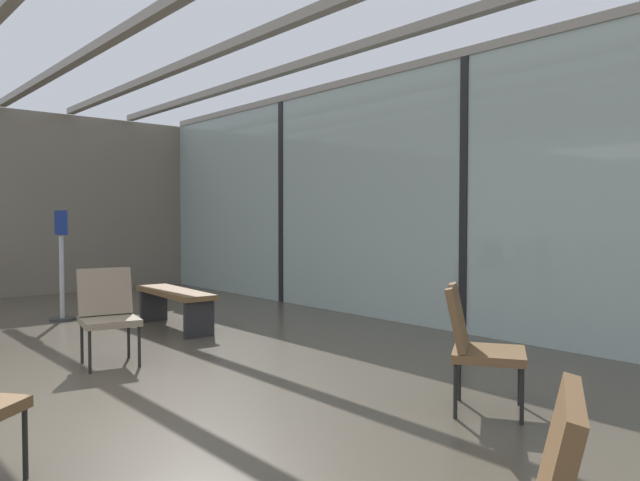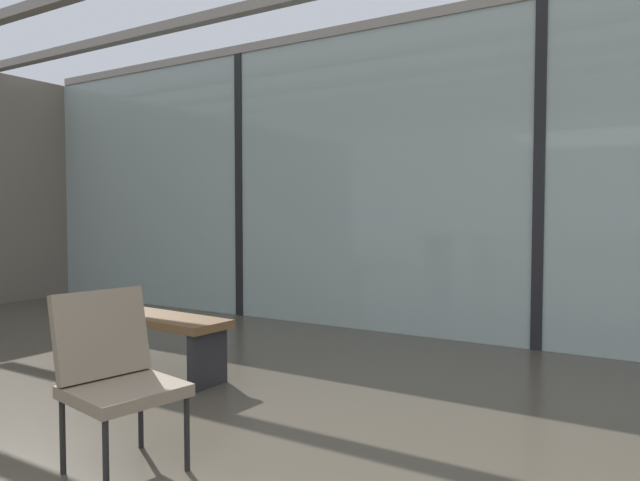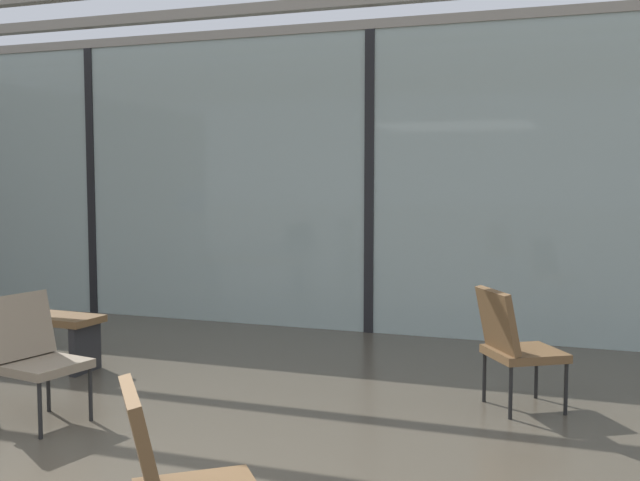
{
  "view_description": "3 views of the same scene",
  "coord_description": "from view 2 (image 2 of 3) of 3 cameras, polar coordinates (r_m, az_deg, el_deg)",
  "views": [
    {
      "loc": [
        4.15,
        -0.58,
        1.33
      ],
      "look_at": [
        -1.38,
        4.16,
        1.07
      ],
      "focal_mm": 33.55,
      "sensor_mm": 36.0,
      "label": 1
    },
    {
      "loc": [
        1.08,
        -0.39,
        1.26
      ],
      "look_at": [
        -1.44,
        3.7,
        1.03
      ],
      "focal_mm": 32.61,
      "sensor_mm": 36.0,
      "label": 2
    },
    {
      "loc": [
        2.29,
        -2.63,
        1.67
      ],
      "look_at": [
        -1.27,
        7.12,
        0.8
      ],
      "focal_mm": 43.13,
      "sensor_mm": 36.0,
      "label": 3
    }
  ],
  "objects": [
    {
      "name": "window_mullion_1",
      "position": [
        5.7,
        20.78,
        5.89
      ],
      "size": [
        0.1,
        0.12,
        3.19
      ],
      "primitive_type": "cube",
      "color": "black",
      "rests_on": "ground"
    },
    {
      "name": "window_mullion_0",
      "position": [
        7.23,
        -7.74,
        5.33
      ],
      "size": [
        0.1,
        0.12,
        3.19
      ],
      "primitive_type": "cube",
      "color": "black",
      "rests_on": "ground"
    },
    {
      "name": "waiting_bench",
      "position": [
        4.82,
        -16.57,
        -8.14
      ],
      "size": [
        1.52,
        0.49,
        0.47
      ],
      "rotation": [
        0.0,
        0.0,
        3.08
      ],
      "color": "brown",
      "rests_on": "ground"
    },
    {
      "name": "lounge_chair_4",
      "position": [
        3.1,
        -19.5,
        -11.76
      ],
      "size": [
        0.6,
        0.57,
        0.87
      ],
      "rotation": [
        0.0,
        0.0,
        1.39
      ],
      "color": "#7F705B",
      "rests_on": "ground"
    },
    {
      "name": "glass_curtain_wall",
      "position": [
        5.7,
        20.78,
        5.89
      ],
      "size": [
        14.0,
        0.08,
        3.19
      ],
      "primitive_type": "cube",
      "color": "#A3B7B2",
      "rests_on": "ground"
    },
    {
      "name": "parked_airplane",
      "position": [
        12.05,
        27.11,
        5.7
      ],
      "size": [
        11.65,
        3.9,
        3.9
      ],
      "color": "silver",
      "rests_on": "ground"
    }
  ]
}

